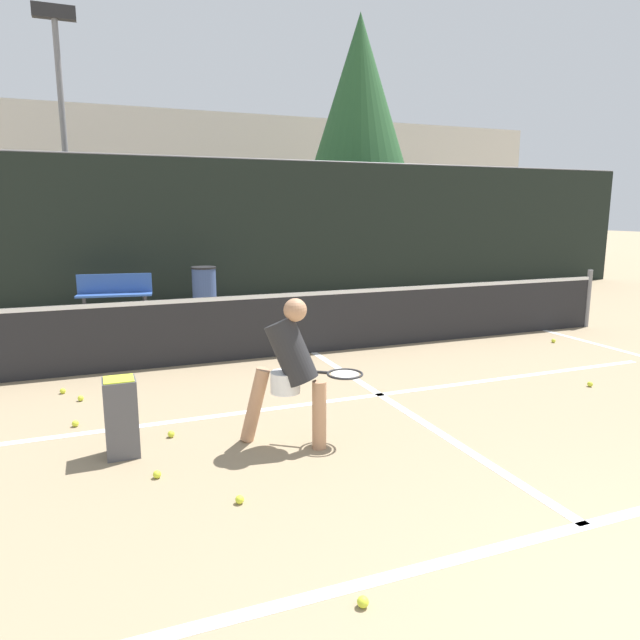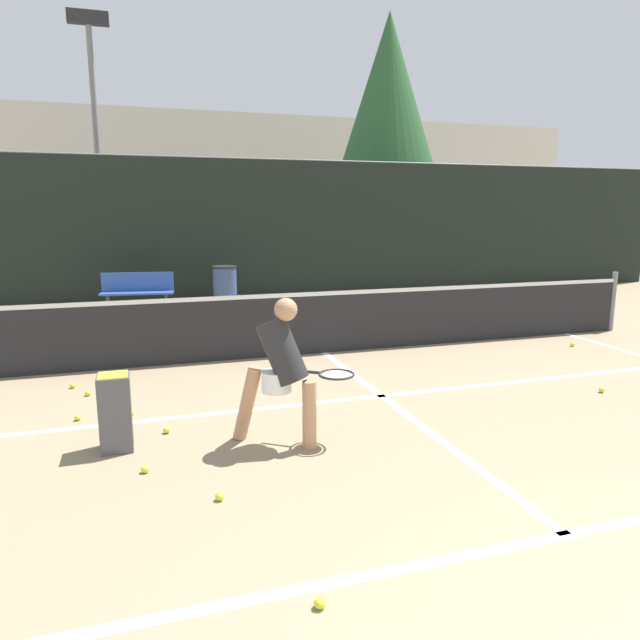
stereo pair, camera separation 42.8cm
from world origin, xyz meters
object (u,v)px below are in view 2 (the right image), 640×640
(player_practicing, at_px, (282,366))
(trash_bin, at_px, (225,287))
(ball_hopper, at_px, (115,410))
(courtside_bench, at_px, (138,292))
(parked_car, at_px, (196,261))

(player_practicing, relative_size, trash_bin, 1.46)
(ball_hopper, relative_size, courtside_bench, 0.47)
(trash_bin, height_order, parked_car, parked_car)
(courtside_bench, height_order, trash_bin, trash_bin)
(trash_bin, relative_size, parked_car, 0.21)
(trash_bin, bearing_deg, parked_car, 91.57)
(player_practicing, bearing_deg, trash_bin, 121.13)
(player_practicing, xyz_separation_m, trash_bin, (0.60, 7.70, -0.28))
(ball_hopper, relative_size, trash_bin, 0.75)
(courtside_bench, relative_size, parked_car, 0.33)
(ball_hopper, distance_m, courtside_bench, 7.34)
(courtside_bench, bearing_deg, ball_hopper, -83.24)
(trash_bin, bearing_deg, courtside_bench, -179.43)
(ball_hopper, distance_m, trash_bin, 7.64)
(courtside_bench, distance_m, parked_car, 5.42)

